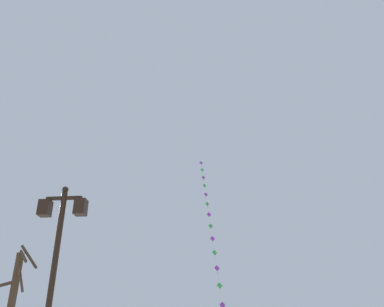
{
  "coord_description": "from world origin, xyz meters",
  "views": [
    {
      "loc": [
        0.75,
        -0.9,
        1.66
      ],
      "look_at": [
        -1.14,
        20.06,
        11.69
      ],
      "focal_mm": 37.81,
      "sensor_mm": 36.0,
      "label": 1
    }
  ],
  "objects": [
    {
      "name": "twin_lantern_lamp_post",
      "position": [
        -3.32,
        8.43,
        3.66
      ],
      "size": [
        1.2,
        0.28,
        5.33
      ],
      "color": "black",
      "rests_on": "ground_plane"
    },
    {
      "name": "kite_train",
      "position": [
        -0.6,
        31.04,
        10.3
      ],
      "size": [
        2.82,
        16.52,
        19.73
      ],
      "color": "brown",
      "rests_on": "ground_plane"
    }
  ]
}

